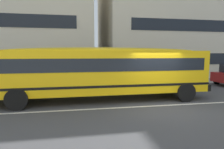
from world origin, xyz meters
TOP-DOWN VIEW (x-y plane):
  - ground_plane at (0.00, 0.00)m, footprint 400.00×400.00m
  - sidewalk_far at (0.00, 7.14)m, footprint 120.00×3.00m
  - lane_centreline at (0.00, 0.00)m, footprint 110.00×0.16m
  - school_bus at (-2.67, 1.65)m, footprint 12.42×2.94m
  - apartment_block_far_centre at (10.00, 15.20)m, footprint 21.47×13.18m

SIDE VIEW (x-z plane):
  - ground_plane at x=0.00m, z-range 0.00..0.00m
  - lane_centreline at x=0.00m, z-range 0.00..0.01m
  - sidewalk_far at x=0.00m, z-range 0.00..0.01m
  - school_bus at x=-2.67m, z-range 0.26..3.03m
  - apartment_block_far_centre at x=10.00m, z-range 0.00..13.30m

